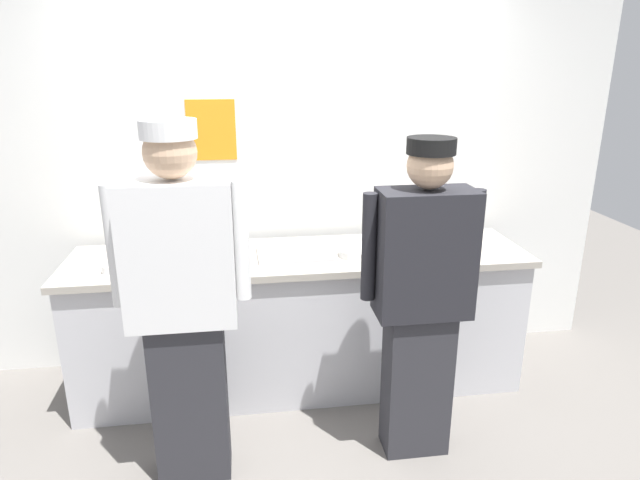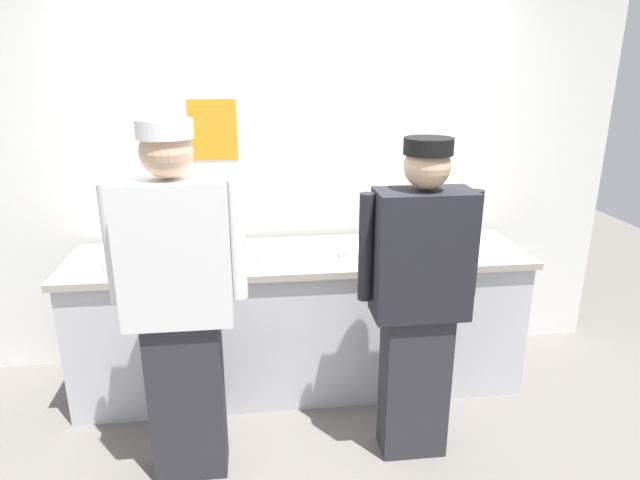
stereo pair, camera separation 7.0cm
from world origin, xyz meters
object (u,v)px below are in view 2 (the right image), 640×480
squeeze_bottle_spare (147,253)px  squeeze_bottle_secondary (463,239)px  chef_center (419,296)px  mixing_bowl_steel (186,250)px  deli_cup (402,245)px  chef_near_left (179,299)px  ramekin_green_sauce (413,243)px  sheet_tray (296,253)px  chefs_knife (278,261)px  ramekin_red_sauce (465,235)px  ramekin_yellow_sauce (110,267)px  squeeze_bottle_primary (133,250)px  plate_stack_front (358,252)px

squeeze_bottle_spare → squeeze_bottle_secondary: bearing=2.1°
chef_center → mixing_bowl_steel: chef_center is taller
squeeze_bottle_secondary → chef_center: bearing=-126.1°
squeeze_bottle_spare → deli_cup: 1.48m
chef_near_left → ramekin_green_sauce: size_ratio=18.41×
sheet_tray → chefs_knife: 0.15m
ramekin_green_sauce → mixing_bowl_steel: bearing=-177.2°
sheet_tray → ramekin_red_sauce: bearing=8.9°
mixing_bowl_steel → ramekin_yellow_sauce: size_ratio=3.99×
mixing_bowl_steel → deli_cup: bearing=-1.4°
chef_near_left → squeeze_bottle_primary: bearing=117.2°
plate_stack_front → squeeze_bottle_secondary: squeeze_bottle_secondary is taller
plate_stack_front → sheet_tray: 0.37m
chef_center → ramekin_red_sauce: size_ratio=18.24×
chef_center → chef_near_left: bearing=-178.9°
plate_stack_front → ramekin_green_sauce: (0.37, 0.14, -0.00)m
mixing_bowl_steel → squeeze_bottle_primary: 0.29m
chef_center → plate_stack_front: chef_center is taller
ramekin_red_sauce → ramekin_yellow_sauce: bearing=-171.8°
sheet_tray → deli_cup: size_ratio=5.04×
mixing_bowl_steel → ramekin_green_sauce: 1.38m
chefs_knife → ramekin_red_sauce: bearing=12.7°
deli_cup → chefs_knife: bearing=-173.9°
sheet_tray → ramekin_green_sauce: bearing=5.9°
sheet_tray → deli_cup: deli_cup is taller
squeeze_bottle_primary → ramekin_yellow_sauce: 0.15m
squeeze_bottle_spare → ramekin_red_sauce: (1.95, 0.30, -0.06)m
plate_stack_front → deli_cup: (0.27, 0.04, 0.02)m
chef_near_left → chefs_knife: bearing=51.2°
squeeze_bottle_spare → ramekin_red_sauce: squeeze_bottle_spare is taller
sheet_tray → ramekin_yellow_sauce: bearing=-172.6°
ramekin_green_sauce → chefs_knife: 0.87m
squeeze_bottle_primary → squeeze_bottle_spare: 0.11m
ramekin_yellow_sauce → chefs_knife: ramekin_yellow_sauce is taller
plate_stack_front → mixing_bowl_steel: (-1.01, 0.07, 0.03)m
plate_stack_front → squeeze_bottle_spare: size_ratio=1.24×
chef_center → squeeze_bottle_primary: (-1.48, 0.62, 0.08)m
squeeze_bottle_secondary → ramekin_red_sauce: bearing=65.8°
plate_stack_front → ramekin_green_sauce: size_ratio=2.45×
squeeze_bottle_spare → chefs_knife: squeeze_bottle_spare is taller
sheet_tray → squeeze_bottle_primary: (-0.92, -0.06, 0.08)m
sheet_tray → deli_cup: bearing=-2.0°
sheet_tray → mixing_bowl_steel: bearing=179.3°
chef_near_left → ramekin_green_sauce: bearing=30.4°
mixing_bowl_steel → squeeze_bottle_secondary: size_ratio=1.99×
plate_stack_front → chefs_knife: plate_stack_front is taller
sheet_tray → squeeze_bottle_secondary: squeeze_bottle_secondary is taller
plate_stack_front → ramekin_green_sauce: plate_stack_front is taller
ramekin_yellow_sauce → ramekin_red_sauce: 2.18m
chef_near_left → squeeze_bottle_spare: size_ratio=9.31×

